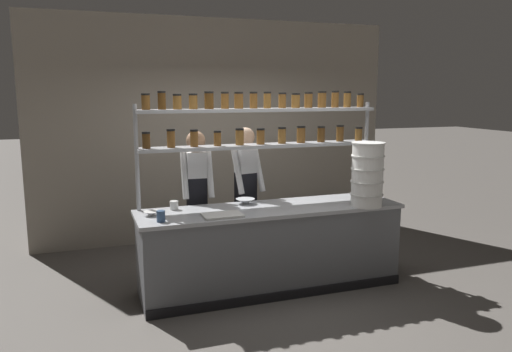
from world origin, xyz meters
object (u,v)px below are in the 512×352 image
(cutting_board, at_px, (222,215))
(prep_bowl_center_front, at_px, (152,214))
(serving_cup_by_board, at_px, (174,205))
(chef_center, at_px, (246,188))
(prep_bowl_near_left, at_px, (245,201))
(chef_left, at_px, (197,194))
(container_stack, at_px, (367,174))
(spice_shelf_unit, at_px, (261,128))
(serving_cup_front, at_px, (161,216))

(cutting_board, height_order, prep_bowl_center_front, prep_bowl_center_front)
(serving_cup_by_board, bearing_deg, prep_bowl_center_front, -143.71)
(chef_center, distance_m, cutting_board, 1.02)
(chef_center, distance_m, prep_bowl_near_left, 0.43)
(chef_left, relative_size, chef_center, 0.99)
(prep_bowl_near_left, bearing_deg, serving_cup_by_board, -179.85)
(chef_center, bearing_deg, serving_cup_by_board, -169.37)
(prep_bowl_center_front, bearing_deg, chef_center, 26.52)
(container_stack, distance_m, prep_bowl_near_left, 1.37)
(spice_shelf_unit, bearing_deg, serving_cup_by_board, -175.25)
(chef_center, height_order, serving_cup_by_board, chef_center)
(chef_left, relative_size, serving_cup_by_board, 18.49)
(serving_cup_by_board, bearing_deg, spice_shelf_unit, 4.75)
(chef_left, bearing_deg, spice_shelf_unit, -18.61)
(serving_cup_by_board, bearing_deg, chef_left, 47.90)
(cutting_board, bearing_deg, chef_left, 95.08)
(spice_shelf_unit, relative_size, cutting_board, 6.95)
(chef_center, xyz_separation_m, container_stack, (1.08, -0.95, 0.26))
(spice_shelf_unit, relative_size, prep_bowl_center_front, 16.61)
(container_stack, xyz_separation_m, prep_bowl_near_left, (-1.22, 0.54, -0.32))
(chef_left, xyz_separation_m, serving_cup_front, (-0.54, -0.83, -0.02))
(prep_bowl_near_left, xyz_separation_m, serving_cup_by_board, (-0.80, -0.00, 0.02))
(chef_left, height_order, cutting_board, chef_left)
(chef_left, relative_size, container_stack, 2.45)
(chef_left, xyz_separation_m, prep_bowl_near_left, (0.47, -0.36, -0.05))
(serving_cup_front, bearing_deg, prep_bowl_center_front, 100.49)
(cutting_board, height_order, prep_bowl_near_left, prep_bowl_near_left)
(prep_bowl_near_left, bearing_deg, chef_left, 142.20)
(container_stack, relative_size, serving_cup_front, 6.39)
(container_stack, relative_size, prep_bowl_near_left, 3.28)
(container_stack, xyz_separation_m, serving_cup_front, (-2.23, 0.08, -0.30))
(spice_shelf_unit, height_order, cutting_board, spice_shelf_unit)
(serving_cup_front, bearing_deg, spice_shelf_unit, 24.05)
(prep_bowl_near_left, xyz_separation_m, prep_bowl_center_front, (-1.06, -0.19, -0.01))
(spice_shelf_unit, relative_size, prep_bowl_near_left, 12.98)
(chef_left, relative_size, prep_bowl_center_front, 10.27)
(container_stack, distance_m, serving_cup_front, 2.25)
(spice_shelf_unit, height_order, chef_center, spice_shelf_unit)
(serving_cup_front, bearing_deg, chef_left, 56.81)
(cutting_board, distance_m, prep_bowl_center_front, 0.72)
(spice_shelf_unit, relative_size, serving_cup_by_board, 29.88)
(chef_center, height_order, prep_bowl_center_front, chef_center)
(spice_shelf_unit, xyz_separation_m, serving_cup_front, (-1.23, -0.55, -0.78))
(cutting_board, bearing_deg, serving_cup_front, -179.50)
(chef_left, relative_size, prep_bowl_near_left, 8.03)
(cutting_board, bearing_deg, container_stack, -2.94)
(spice_shelf_unit, distance_m, prep_bowl_center_front, 1.54)
(chef_left, bearing_deg, prep_bowl_near_left, -34.05)
(chef_left, distance_m, prep_bowl_center_front, 0.82)
(container_stack, xyz_separation_m, prep_bowl_center_front, (-2.28, 0.35, -0.33))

